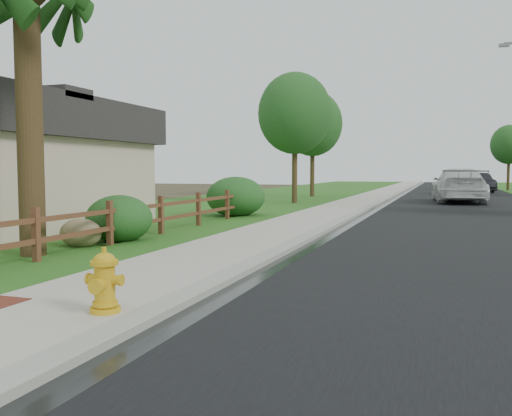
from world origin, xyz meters
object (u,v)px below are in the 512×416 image
at_px(white_suv, 459,185).
at_px(fire_hydrant, 104,282).
at_px(ranch_fence, 137,217).
at_px(dark_car_mid, 452,185).

bearing_deg(white_suv, fire_hydrant, 76.04).
bearing_deg(ranch_fence, white_suv, 68.24).
bearing_deg(ranch_fence, dark_car_mid, 76.01).
xyz_separation_m(ranch_fence, dark_car_mid, (7.84, 31.49, 0.09)).
distance_m(ranch_fence, dark_car_mid, 32.45).
height_order(white_suv, dark_car_mid, white_suv).
bearing_deg(fire_hydrant, ranch_fence, 118.50).
bearing_deg(fire_hydrant, white_suv, 80.27).
height_order(ranch_fence, dark_car_mid, dark_car_mid).
relative_size(white_suv, dark_car_mid, 1.59).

